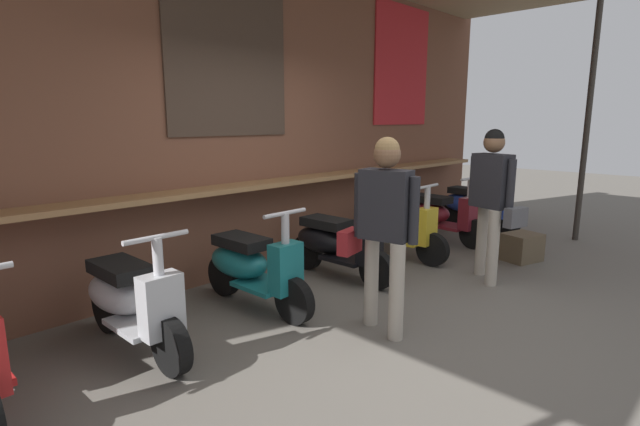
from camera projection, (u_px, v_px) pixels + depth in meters
name	position (u px, v px, depth m)	size (l,w,h in m)	color
ground_plane	(379.00, 321.00, 4.11)	(28.60, 28.60, 0.00)	#605B54
market_stall_facade	(242.00, 94.00, 4.97)	(10.22, 2.60, 3.53)	brown
scooter_silver	(129.00, 299.00, 3.56)	(0.46, 1.40, 0.97)	#B2B5BA
scooter_teal	(250.00, 266.00, 4.37)	(0.46, 1.40, 0.97)	#197075
scooter_black	(334.00, 243.00, 5.20)	(0.46, 1.40, 0.97)	black
scooter_yellow	(392.00, 227.00, 5.97)	(0.46, 1.40, 0.97)	gold
scooter_maroon	(437.00, 215.00, 6.77)	(0.47, 1.40, 0.97)	maroon
scooter_blue	(473.00, 205.00, 7.56)	(0.47, 1.40, 0.97)	#233D9E
shopper_with_handbag	(383.00, 218.00, 3.74)	(0.35, 0.64, 1.59)	#ADA393
shopper_browsing	(492.00, 191.00, 4.99)	(0.39, 0.66, 1.63)	#ADA393
merchandise_crate	(522.00, 247.00, 5.85)	(0.43, 0.34, 0.34)	brown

